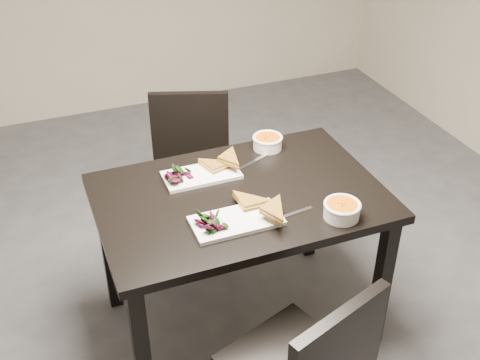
{
  "coord_description": "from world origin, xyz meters",
  "views": [
    {
      "loc": [
        -0.42,
        -1.96,
        2.18
      ],
      "look_at": [
        0.34,
        -0.03,
        0.82
      ],
      "focal_mm": 44.77,
      "sensor_mm": 36.0,
      "label": 1
    }
  ],
  "objects_px": {
    "table": "(240,213)",
    "plate_near": "(236,221)",
    "chair_far": "(191,163)",
    "soup_bowl_near": "(342,209)",
    "plate_far": "(201,175)",
    "soup_bowl_far": "(268,141)"
  },
  "relations": [
    {
      "from": "table",
      "to": "plate_near",
      "type": "relative_size",
      "value": 3.37
    },
    {
      "from": "chair_far",
      "to": "soup_bowl_near",
      "type": "relative_size",
      "value": 5.69
    },
    {
      "from": "chair_far",
      "to": "plate_near",
      "type": "bearing_deg",
      "value": -76.04
    },
    {
      "from": "table",
      "to": "soup_bowl_near",
      "type": "distance_m",
      "value": 0.46
    },
    {
      "from": "soup_bowl_near",
      "to": "plate_near",
      "type": "bearing_deg",
      "value": 163.94
    },
    {
      "from": "table",
      "to": "plate_near",
      "type": "bearing_deg",
      "value": -115.47
    },
    {
      "from": "chair_far",
      "to": "plate_near",
      "type": "xyz_separation_m",
      "value": [
        -0.08,
        -0.91,
        0.27
      ]
    },
    {
      "from": "plate_near",
      "to": "plate_far",
      "type": "height_order",
      "value": "plate_near"
    },
    {
      "from": "table",
      "to": "chair_far",
      "type": "bearing_deg",
      "value": 90.21
    },
    {
      "from": "table",
      "to": "soup_bowl_far",
      "type": "distance_m",
      "value": 0.43
    },
    {
      "from": "chair_far",
      "to": "plate_far",
      "type": "relative_size",
      "value": 2.55
    },
    {
      "from": "table",
      "to": "plate_near",
      "type": "height_order",
      "value": "plate_near"
    },
    {
      "from": "plate_near",
      "to": "soup_bowl_near",
      "type": "xyz_separation_m",
      "value": [
        0.4,
        -0.12,
        0.03
      ]
    },
    {
      "from": "chair_far",
      "to": "plate_near",
      "type": "relative_size",
      "value": 2.39
    },
    {
      "from": "soup_bowl_near",
      "to": "soup_bowl_far",
      "type": "height_order",
      "value": "soup_bowl_near"
    },
    {
      "from": "plate_far",
      "to": "soup_bowl_far",
      "type": "bearing_deg",
      "value": 18.37
    },
    {
      "from": "table",
      "to": "soup_bowl_far",
      "type": "height_order",
      "value": "soup_bowl_far"
    },
    {
      "from": "soup_bowl_near",
      "to": "plate_far",
      "type": "relative_size",
      "value": 0.45
    },
    {
      "from": "table",
      "to": "chair_far",
      "type": "relative_size",
      "value": 1.41
    },
    {
      "from": "plate_near",
      "to": "table",
      "type": "bearing_deg",
      "value": 64.53
    },
    {
      "from": "chair_far",
      "to": "plate_far",
      "type": "height_order",
      "value": "chair_far"
    },
    {
      "from": "chair_far",
      "to": "soup_bowl_far",
      "type": "relative_size",
      "value": 5.98
    }
  ]
}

